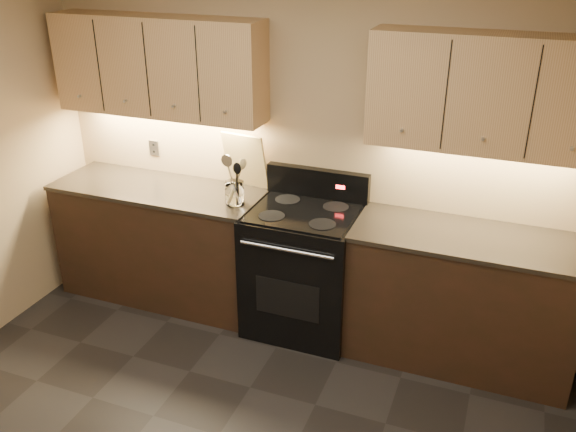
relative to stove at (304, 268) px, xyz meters
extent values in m
cube|color=tan|center=(-0.08, 0.32, 0.82)|extent=(4.00, 0.04, 2.60)
cube|color=black|center=(-1.18, 0.02, -0.03)|extent=(1.60, 0.60, 0.90)
cube|color=#322A20|center=(-1.18, 0.02, 0.44)|extent=(1.62, 0.62, 0.03)
cube|color=black|center=(1.10, 0.02, -0.03)|extent=(1.44, 0.60, 0.90)
cube|color=#322A20|center=(1.10, 0.02, 0.44)|extent=(1.46, 0.62, 0.03)
cube|color=black|center=(0.00, -0.01, -0.02)|extent=(0.76, 0.65, 0.92)
cube|color=black|center=(0.00, -0.01, 0.45)|extent=(0.70, 0.60, 0.01)
cube|color=black|center=(0.00, 0.28, 0.55)|extent=(0.76, 0.07, 0.22)
cube|color=red|center=(0.18, 0.24, 0.56)|extent=(0.06, 0.00, 0.03)
cylinder|color=silver|center=(0.00, -0.35, 0.32)|extent=(0.65, 0.02, 0.02)
cube|color=black|center=(0.00, -0.33, -0.07)|extent=(0.46, 0.00, 0.28)
cylinder|color=black|center=(-0.18, -0.16, 0.45)|extent=(0.18, 0.18, 0.00)
cylinder|color=black|center=(0.18, -0.16, 0.45)|extent=(0.18, 0.18, 0.00)
cylinder|color=black|center=(-0.18, 0.14, 0.45)|extent=(0.18, 0.18, 0.00)
cylinder|color=black|center=(0.18, 0.14, 0.45)|extent=(0.18, 0.18, 0.00)
cube|color=tan|center=(-1.18, 0.17, 1.32)|extent=(1.60, 0.30, 0.70)
cube|color=tan|center=(1.10, 0.17, 1.32)|extent=(1.44, 0.30, 0.70)
cube|color=#B2B5BA|center=(-1.38, 0.31, 0.64)|extent=(0.08, 0.01, 0.12)
cylinder|color=white|center=(-0.50, -0.06, 0.53)|extent=(0.16, 0.16, 0.17)
cylinder|color=white|center=(-0.50, -0.06, 0.46)|extent=(0.13, 0.13, 0.02)
cube|color=#D9BC74|center=(-0.56, 0.26, 0.66)|extent=(0.35, 0.16, 0.43)
camera|label=1|loc=(1.26, -3.60, 2.19)|focal=38.00mm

